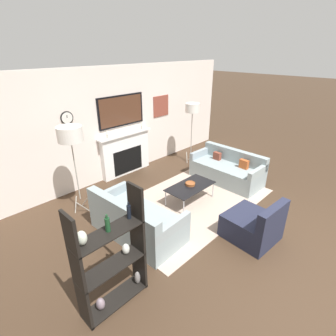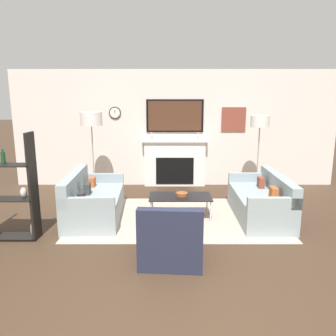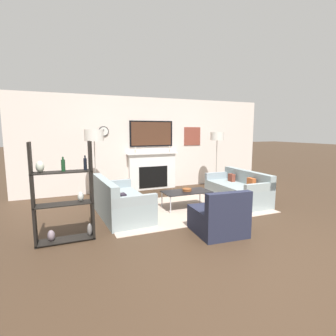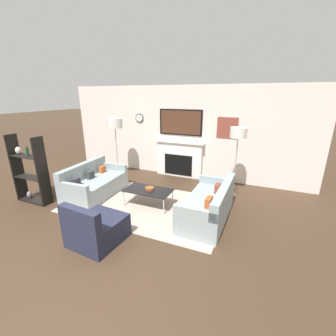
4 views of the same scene
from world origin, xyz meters
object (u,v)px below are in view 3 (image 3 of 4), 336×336
couch_right (238,190)px  shelf_unit (63,197)px  armchair (219,219)px  floor_lamp_right (217,137)px  coffee_table (186,192)px  decorative_bowl (187,190)px  couch_left (120,203)px  floor_lamp_left (94,136)px

couch_right → shelf_unit: bearing=-167.9°
armchair → floor_lamp_right: 3.72m
couch_right → armchair: armchair is taller
coffee_table → decorative_bowl: 0.07m
coffee_table → armchair: bearing=-96.2°
couch_left → coffee_table: couch_left is taller
armchair → decorative_bowl: armchair is taller
coffee_table → floor_lamp_left: size_ratio=0.60×
armchair → decorative_bowl: 1.60m
couch_right → armchair: (-1.58, -1.53, -0.02)m
armchair → shelf_unit: size_ratio=0.56×
floor_lamp_left → shelf_unit: bearing=-109.0°
couch_left → couch_right: couch_left is taller
couch_left → floor_lamp_left: floor_lamp_left is taller
couch_left → shelf_unit: bearing=-141.4°
decorative_bowl → couch_left: bearing=-178.0°
armchair → couch_left: bearing=131.5°
shelf_unit → floor_lamp_left: bearing=71.0°
decorative_bowl → floor_lamp_right: size_ratio=0.13×
couch_right → coffee_table: size_ratio=1.62×
floor_lamp_right → shelf_unit: floor_lamp_right is taller
decorative_bowl → floor_lamp_left: size_ratio=0.12×
coffee_table → floor_lamp_left: bearing=142.4°
floor_lamp_right → couch_left: bearing=-156.2°
decorative_bowl → couch_right: bearing=-2.2°
couch_left → floor_lamp_right: bearing=23.8°
couch_right → shelf_unit: size_ratio=1.10×
shelf_unit → couch_left: bearing=38.6°
coffee_table → shelf_unit: (-2.59, -0.88, 0.37)m
couch_left → decorative_bowl: size_ratio=7.95×
couch_right → floor_lamp_right: (0.29, 1.42, 1.27)m
coffee_table → floor_lamp_right: size_ratio=0.63×
couch_left → floor_lamp_right: size_ratio=1.00×
couch_left → floor_lamp_left: (-0.29, 1.42, 1.33)m
armchair → decorative_bowl: size_ratio=4.09×
couch_right → shelf_unit: shelf_unit is taller
couch_right → floor_lamp_left: floor_lamp_left is taller
armchair → coffee_table: size_ratio=0.82×
armchair → shelf_unit: (-2.42, 0.68, 0.47)m
armchair → shelf_unit: bearing=164.4°
floor_lamp_left → decorative_bowl: bearing=-36.7°
couch_right → coffee_table: (-1.41, 0.03, 0.08)m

